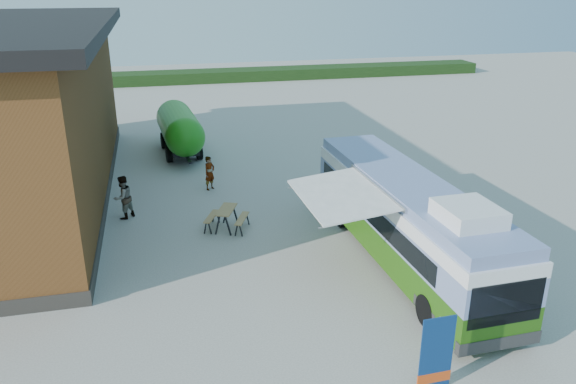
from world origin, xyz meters
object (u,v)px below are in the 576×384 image
object	(u,v)px
banner	(436,360)
picnic_table	(227,214)
person_b	(123,197)
slurry_tanker	(180,128)
person_a	(210,173)
bus	(406,217)

from	to	relation	value
banner	picnic_table	distance (m)	10.74
person_b	slurry_tanker	world-z (taller)	slurry_tanker
person_a	bus	bearing A→B (deg)	-95.31
person_a	person_b	world-z (taller)	person_b
picnic_table	slurry_tanker	bearing A→B (deg)	119.03
bus	picnic_table	world-z (taller)	bus
person_a	slurry_tanker	bearing A→B (deg)	60.34
bus	banner	xyz separation A→B (m)	(-1.99, -6.12, -0.83)
picnic_table	person_a	distance (m)	4.57
person_a	banner	bearing A→B (deg)	-114.73
bus	person_a	bearing A→B (deg)	121.94
banner	person_a	bearing A→B (deg)	102.52
bus	person_a	size ratio (longest dim) A/B	7.14
bus	picnic_table	distance (m)	6.91
banner	person_b	xyz separation A→B (m)	(-7.42, 12.20, 0.09)
person_a	slurry_tanker	world-z (taller)	slurry_tanker
banner	picnic_table	xyz separation A→B (m)	(-3.54, 10.14, -0.17)
person_a	slurry_tanker	size ratio (longest dim) A/B	0.23
picnic_table	person_a	bearing A→B (deg)	114.93
bus	person_b	world-z (taller)	bus
bus	person_a	xyz separation A→B (m)	(-5.69, 8.59, -0.85)
picnic_table	slurry_tanker	size ratio (longest dim) A/B	0.27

